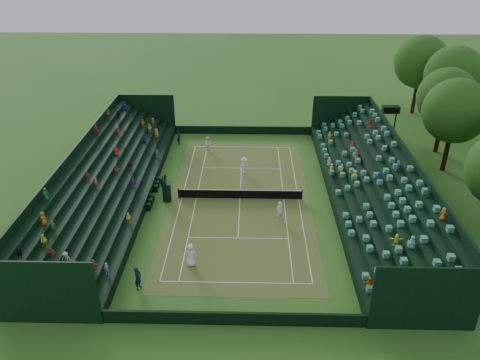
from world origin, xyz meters
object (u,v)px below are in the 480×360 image
(player_far_west, at_px, (208,144))
(player_far_east, at_px, (244,166))
(umpire_chair, at_px, (166,190))
(player_near_west, at_px, (191,255))
(player_near_east, at_px, (280,211))
(tennis_net, at_px, (240,194))

(player_far_west, distance_m, player_far_east, 6.90)
(umpire_chair, bearing_deg, player_far_west, 75.51)
(umpire_chair, xyz_separation_m, player_far_east, (7.10, 5.76, -0.30))
(player_near_west, height_order, player_near_east, player_near_west)
(umpire_chair, height_order, player_far_west, umpire_chair)
(player_near_east, bearing_deg, tennis_net, -71.00)
(tennis_net, xyz_separation_m, player_near_east, (3.50, -3.56, 0.40))
(player_near_east, height_order, player_far_west, player_near_east)
(player_far_east, bearing_deg, player_near_east, -114.97)
(umpire_chair, bearing_deg, player_far_east, 39.04)
(player_near_west, xyz_separation_m, player_near_east, (6.92, 6.42, -0.02))
(player_far_west, bearing_deg, umpire_chair, -84.51)
(player_far_east, bearing_deg, player_near_west, -148.63)
(player_near_east, xyz_separation_m, player_far_west, (-7.39, 14.29, -0.06))
(tennis_net, height_order, umpire_chair, umpire_chair)
(tennis_net, relative_size, player_near_west, 6.19)
(tennis_net, xyz_separation_m, player_near_west, (-3.42, -9.98, 0.42))
(umpire_chair, distance_m, player_far_west, 11.60)
(player_near_west, relative_size, player_far_east, 1.07)
(tennis_net, height_order, player_near_west, player_near_west)
(player_near_east, bearing_deg, umpire_chair, -42.06)
(player_far_west, height_order, player_far_east, player_far_east)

